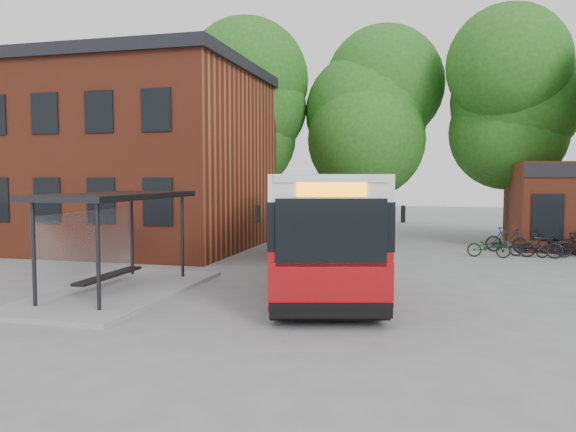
% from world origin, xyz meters
% --- Properties ---
extents(ground, '(100.00, 100.00, 0.00)m').
position_xyz_m(ground, '(0.00, 0.00, 0.00)').
color(ground, slate).
extents(station_building, '(18.40, 10.40, 8.50)m').
position_xyz_m(station_building, '(-13.00, 9.00, 4.25)').
color(station_building, brown).
rests_on(station_building, ground).
extents(bus_shelter, '(3.60, 7.00, 2.90)m').
position_xyz_m(bus_shelter, '(-4.50, -1.00, 1.45)').
color(bus_shelter, '#242427').
rests_on(bus_shelter, ground).
extents(bike_rail, '(5.20, 0.10, 0.38)m').
position_xyz_m(bike_rail, '(9.28, 10.00, 0.19)').
color(bike_rail, '#242427').
rests_on(bike_rail, ground).
extents(tree_0, '(7.92, 7.92, 11.00)m').
position_xyz_m(tree_0, '(-6.00, 16.00, 5.50)').
color(tree_0, '#205917').
rests_on(tree_0, ground).
extents(tree_1, '(7.92, 7.92, 10.40)m').
position_xyz_m(tree_1, '(1.00, 17.00, 5.20)').
color(tree_1, '#205917').
rests_on(tree_1, ground).
extents(tree_2, '(7.92, 7.92, 11.00)m').
position_xyz_m(tree_2, '(8.00, 16.00, 5.50)').
color(tree_2, '#205917').
rests_on(tree_2, ground).
extents(city_bus, '(5.99, 13.60, 3.38)m').
position_xyz_m(city_bus, '(0.43, 3.10, 1.69)').
color(city_bus, '#9D0C11').
rests_on(city_bus, ground).
extents(bicycle_0, '(1.76, 0.80, 0.90)m').
position_xyz_m(bicycle_0, '(6.45, 9.20, 0.45)').
color(bicycle_0, black).
rests_on(bicycle_0, ground).
extents(bicycle_1, '(1.92, 1.04, 1.11)m').
position_xyz_m(bicycle_1, '(7.38, 10.94, 0.56)').
color(bicycle_1, black).
rests_on(bicycle_1, ground).
extents(bicycle_2, '(1.63, 0.93, 0.81)m').
position_xyz_m(bicycle_2, '(8.09, 9.75, 0.41)').
color(bicycle_2, black).
rests_on(bicycle_2, ground).
extents(bicycle_3, '(1.75, 0.75, 1.02)m').
position_xyz_m(bicycle_3, '(8.50, 9.52, 0.51)').
color(bicycle_3, black).
rests_on(bicycle_3, ground).
extents(bicycle_4, '(1.97, 1.18, 0.98)m').
position_xyz_m(bicycle_4, '(9.55, 10.81, 0.49)').
color(bicycle_4, black).
rests_on(bicycle_4, ground).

